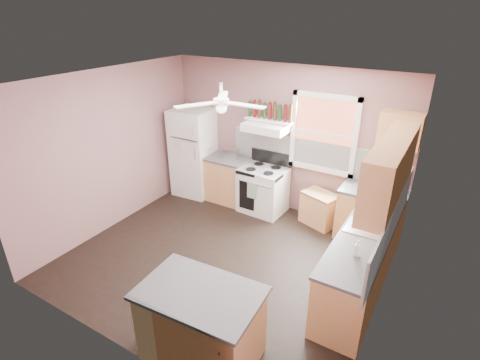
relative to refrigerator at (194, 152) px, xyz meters
The scene contains 32 objects.
floor 2.58m from the refrigerator, 42.54° to the right, with size 4.50×4.50×0.00m, color black.
ceiling 3.03m from the refrigerator, 42.54° to the right, with size 4.50×4.50×0.00m, color white.
wall_back 1.89m from the refrigerator, 12.17° to the left, with size 4.50×0.05×2.70m, color #7E5758.
wall_right 4.40m from the refrigerator, 21.98° to the right, with size 0.05×4.00×2.70m, color #7E5758.
wall_left 1.77m from the refrigerator, 106.59° to the right, with size 0.05×4.00×2.70m, color #7E5758.
backsplash_back 2.28m from the refrigerator, ahead, with size 2.90×0.03×0.55m, color white.
backsplash_right 4.25m from the refrigerator, 18.42° to the right, with size 0.03×2.60×0.55m, color white.
window_view 2.66m from the refrigerator, ahead, with size 1.00×0.02×1.20m, color brown.
window_frame 2.65m from the refrigerator, ahead, with size 1.16×0.07×1.36m, color white.
refrigerator is the anchor object (origin of this frame).
base_cabinet_left 0.86m from the refrigerator, ahead, with size 0.90×0.60×0.86m, color #B77E4C.
counter_left 0.73m from the refrigerator, ahead, with size 0.92×0.62×0.04m, color #424245.
toaster 0.84m from the refrigerator, ahead, with size 0.28×0.16×0.18m, color silver.
stove 1.64m from the refrigerator, ahead, with size 0.81×0.64×0.86m, color white.
range_hood 1.73m from the refrigerator, ahead, with size 0.78×0.50×0.14m, color white.
bottle_shelf 1.78m from the refrigerator, ahead, with size 0.90×0.26×0.03m, color white.
cart 2.73m from the refrigerator, ahead, with size 0.60×0.40×0.60m, color #B77E4C.
base_cabinet_corner 3.57m from the refrigerator, ahead, with size 1.00×0.60×0.86m, color #B77E4C.
base_cabinet_right 4.00m from the refrigerator, 19.72° to the right, with size 0.60×2.20×0.86m, color #B77E4C.
counter_corner 3.54m from the refrigerator, ahead, with size 1.02×0.62×0.04m, color #424245.
counter_right 3.96m from the refrigerator, 19.77° to the right, with size 0.62×2.22×0.04m, color #424245.
sink 3.90m from the refrigerator, 17.00° to the right, with size 0.55×0.45×0.03m, color silver.
faucet 4.05m from the refrigerator, 16.34° to the right, with size 0.03×0.03×0.14m, color silver.
upper_cabinet_right 4.13m from the refrigerator, 16.42° to the right, with size 0.33×1.80×0.76m, color #B77E4C.
upper_cabinet_corner 3.88m from the refrigerator, ahead, with size 0.60×0.33×0.52m, color #B77E4C.
paper_towel 3.88m from the refrigerator, ahead, with size 0.12×0.12×0.26m, color white.
island 4.14m from the refrigerator, 51.94° to the right, with size 1.20×0.76×0.86m, color #B77E4C.
island_top 4.11m from the refrigerator, 51.94° to the right, with size 1.27×0.83×0.04m, color #424245.
ceiling_fan_hub 2.89m from the refrigerator, 42.54° to the right, with size 0.20×0.20×0.08m, color white.
soap_bottle 4.16m from the refrigerator, 25.70° to the right, with size 0.08×0.08×0.21m, color silver.
red_caddy 3.96m from the refrigerator, 14.84° to the right, with size 0.18×0.12×0.10m, color red.
wine_bottles 1.87m from the refrigerator, ahead, with size 0.86×0.06×0.31m.
Camera 1 is at (2.64, -3.95, 3.56)m, focal length 28.00 mm.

